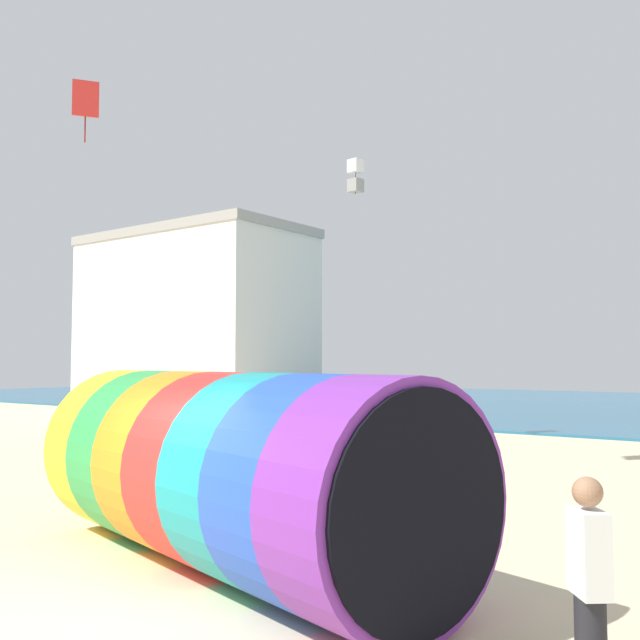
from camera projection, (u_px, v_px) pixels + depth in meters
name	position (u px, v px, depth m)	size (l,w,h in m)	color
ground_plane	(68.00, 614.00, 7.51)	(120.00, 120.00, 0.00)	beige
giant_inflatable_tube	(229.00, 470.00, 9.22)	(7.27, 4.17, 2.53)	yellow
kite_handler	(590.00, 590.00, 5.45)	(0.40, 0.42, 1.77)	black
kite_white_box	(356.00, 176.00, 24.34)	(0.47, 0.47, 1.20)	white
kite_red_diamond	(86.00, 100.00, 15.06)	(0.36, 0.50, 1.34)	red
promenade_building	(193.00, 321.00, 40.11)	(13.21, 6.99, 9.99)	silver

